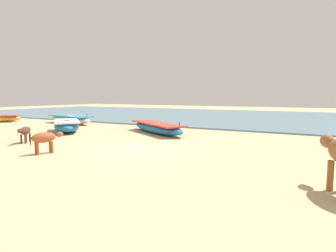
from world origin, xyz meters
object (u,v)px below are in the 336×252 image
object	(u,v)px
fishing_boat_1	(70,119)
calf_far_dark	(25,131)
fishing_boat_3	(67,126)
calf_near_rust	(45,138)
fishing_boat_0	(157,127)

from	to	relation	value
fishing_boat_1	calf_far_dark	xyz separation A→B (m)	(4.57, -6.32, 0.16)
calf_far_dark	fishing_boat_3	bearing A→B (deg)	170.97
calf_near_rust	calf_far_dark	world-z (taller)	calf_near_rust
fishing_boat_1	fishing_boat_3	bearing A→B (deg)	-31.77
calf_near_rust	calf_far_dark	bearing A→B (deg)	86.45
fishing_boat_3	calf_near_rust	size ratio (longest dim) A/B	3.05
fishing_boat_3	calf_far_dark	size ratio (longest dim) A/B	3.50
calf_near_rust	fishing_boat_3	bearing A→B (deg)	60.43
calf_near_rust	calf_far_dark	distance (m)	2.64
fishing_boat_0	fishing_boat_1	world-z (taller)	fishing_boat_1
fishing_boat_3	fishing_boat_1	bearing A→B (deg)	-4.30
fishing_boat_0	calf_near_rust	bearing A→B (deg)	-62.44
fishing_boat_0	calf_near_rust	size ratio (longest dim) A/B	4.37
fishing_boat_1	calf_far_dark	size ratio (longest dim) A/B	4.97
fishing_boat_1	calf_near_rust	size ratio (longest dim) A/B	4.32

